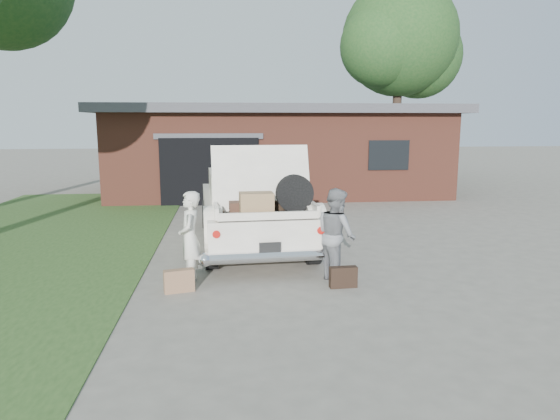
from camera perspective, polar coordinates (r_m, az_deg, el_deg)
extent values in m
plane|color=gray|center=(8.89, 0.42, -7.68)|extent=(90.00, 90.00, 0.00)
cube|color=#2D4C1E|center=(12.56, -27.19, -3.48)|extent=(6.00, 16.00, 0.02)
cube|color=brown|center=(20.04, -0.55, 6.59)|extent=(12.00, 7.00, 3.00)
cube|color=#4C4C51|center=(20.01, -0.56, 11.31)|extent=(12.80, 7.80, 0.30)
cube|color=black|center=(16.54, -8.02, 4.37)|extent=(3.20, 0.30, 2.20)
cube|color=#4C4C51|center=(16.40, -8.12, 8.35)|extent=(3.50, 0.12, 0.18)
cube|color=black|center=(17.32, 12.31, 6.15)|extent=(1.40, 0.08, 1.00)
cylinder|color=#38281E|center=(26.15, 13.15, 9.77)|extent=(0.44, 0.44, 5.40)
sphere|color=#335322|center=(26.47, 13.51, 18.56)|extent=(5.62, 5.62, 5.62)
sphere|color=#335322|center=(27.32, 15.64, 16.56)|extent=(4.21, 4.21, 4.21)
sphere|color=#335322|center=(25.39, 11.52, 17.91)|extent=(3.93, 3.93, 3.93)
cube|color=white|center=(11.18, -3.24, -0.39)|extent=(2.38, 5.58, 0.71)
cube|color=beige|center=(11.41, -3.45, 3.02)|extent=(1.93, 2.29, 0.57)
cube|color=black|center=(12.44, -3.95, 3.49)|extent=(1.70, 0.18, 0.48)
cube|color=black|center=(10.39, -2.84, 2.21)|extent=(1.70, 0.18, 0.48)
cylinder|color=black|center=(9.37, -7.84, -4.53)|extent=(0.28, 0.73, 0.72)
cylinder|color=black|center=(9.61, 3.73, -4.09)|extent=(0.28, 0.73, 0.72)
cylinder|color=black|center=(13.01, -8.34, -0.45)|extent=(0.28, 0.73, 0.72)
cylinder|color=black|center=(13.18, 0.06, -0.20)|extent=(0.28, 0.73, 0.72)
cylinder|color=silver|center=(8.54, -1.16, -5.36)|extent=(2.25, 0.32, 0.20)
cylinder|color=#A5140F|center=(8.43, -7.30, -2.72)|extent=(0.14, 0.12, 0.13)
cylinder|color=#A5140F|center=(8.68, 4.63, -2.31)|extent=(0.14, 0.12, 0.13)
cube|color=black|center=(8.47, -1.15, -4.33)|extent=(0.37, 0.04, 0.19)
cube|color=black|center=(9.08, -1.83, -0.39)|extent=(1.76, 1.30, 0.04)
cube|color=white|center=(8.99, -7.37, 0.14)|extent=(0.13, 1.21, 0.20)
cube|color=white|center=(9.22, 3.57, 0.45)|extent=(0.13, 1.21, 0.20)
cube|color=white|center=(8.49, -1.29, -0.67)|extent=(1.75, 0.16, 0.13)
cube|color=white|center=(9.37, -2.16, 3.72)|extent=(1.86, 0.58, 1.20)
cube|color=#482C1F|center=(9.09, -3.91, 0.37)|extent=(0.63, 0.43, 0.20)
cube|color=#9D7950|center=(8.75, -2.72, 0.70)|extent=(0.61, 0.41, 0.41)
cube|color=black|center=(9.37, -1.18, 0.62)|extent=(0.59, 0.40, 0.18)
cylinder|color=black|center=(9.06, 1.68, 1.92)|extent=(0.69, 0.21, 0.68)
imported|color=silver|center=(8.50, -10.25, -3.16)|extent=(0.38, 0.58, 1.57)
imported|color=slate|center=(8.61, 6.46, -2.80)|extent=(0.81, 0.92, 1.60)
cube|color=#93694B|center=(8.25, -11.46, -7.94)|extent=(0.50, 0.26, 0.37)
cube|color=black|center=(8.37, 7.24, -7.62)|extent=(0.46, 0.17, 0.35)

